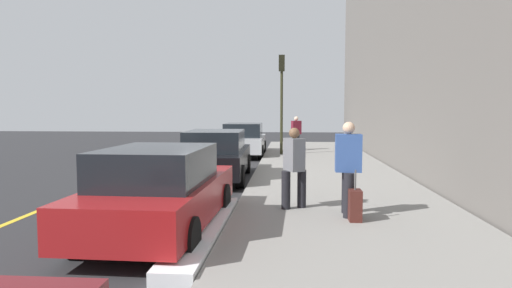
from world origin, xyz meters
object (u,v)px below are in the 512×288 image
object	(u,v)px
rolling_suitcase	(355,205)
pedestrian_grey_coat	(294,166)
parked_car_red	(160,190)
traffic_light_pole	(282,87)
pedestrian_burgundy_coat	(296,132)
pedestrian_blue_coat	(348,166)
parked_car_silver	(244,140)
parked_car_black	(216,155)

from	to	relation	value
rolling_suitcase	pedestrian_grey_coat	bearing A→B (deg)	49.06
parked_car_red	traffic_light_pole	bearing A→B (deg)	-8.64
pedestrian_burgundy_coat	rolling_suitcase	world-z (taller)	pedestrian_burgundy_coat
pedestrian_blue_coat	traffic_light_pole	distance (m)	11.63
parked_car_silver	pedestrian_burgundy_coat	xyz separation A→B (m)	(1.78, -2.40, 0.27)
parked_car_red	pedestrian_burgundy_coat	world-z (taller)	pedestrian_burgundy_coat
parked_car_red	pedestrian_grey_coat	size ratio (longest dim) A/B	2.74
traffic_light_pole	rolling_suitcase	size ratio (longest dim) A/B	4.73
pedestrian_blue_coat	rolling_suitcase	xyz separation A→B (m)	(-0.41, -0.08, -0.66)
pedestrian_blue_coat	parked_car_black	bearing A→B (deg)	34.25
parked_car_black	parked_car_silver	world-z (taller)	same
pedestrian_blue_coat	pedestrian_burgundy_coat	xyz separation A→B (m)	(13.39, 0.76, -0.07)
parked_car_black	pedestrian_blue_coat	xyz separation A→B (m)	(-4.87, -3.31, 0.34)
parked_car_red	pedestrian_burgundy_coat	xyz separation A→B (m)	(14.37, -2.56, 0.27)
parked_car_red	parked_car_silver	bearing A→B (deg)	-0.76
pedestrian_grey_coat	rolling_suitcase	size ratio (longest dim) A/B	1.77
parked_car_red	parked_car_black	distance (m)	5.84
parked_car_red	pedestrian_burgundy_coat	bearing A→B (deg)	-10.12
traffic_light_pole	pedestrian_blue_coat	bearing A→B (deg)	-172.75
parked_car_silver	pedestrian_burgundy_coat	distance (m)	3.00
parked_car_black	parked_car_red	bearing A→B (deg)	179.93
parked_car_red	pedestrian_blue_coat	xyz separation A→B (m)	(0.97, -3.32, 0.34)
parked_car_black	pedestrian_blue_coat	size ratio (longest dim) A/B	2.55
pedestrian_burgundy_coat	rolling_suitcase	size ratio (longest dim) A/B	1.78
parked_car_black	traffic_light_pole	distance (m)	7.15
parked_car_black	parked_car_silver	bearing A→B (deg)	-1.37
pedestrian_blue_coat	traffic_light_pole	xyz separation A→B (m)	(11.37, 1.45, 2.01)
parked_car_red	parked_car_black	size ratio (longest dim) A/B	0.99
parked_car_silver	pedestrian_blue_coat	xyz separation A→B (m)	(-11.61, -3.15, 0.34)
pedestrian_burgundy_coat	pedestrian_blue_coat	bearing A→B (deg)	-176.76
pedestrian_blue_coat	pedestrian_grey_coat	world-z (taller)	pedestrian_blue_coat
pedestrian_blue_coat	pedestrian_burgundy_coat	bearing A→B (deg)	3.24
parked_car_red	parked_car_black	world-z (taller)	same
pedestrian_burgundy_coat	pedestrian_grey_coat	xyz separation A→B (m)	(-12.86, 0.25, -0.00)
rolling_suitcase	parked_car_red	bearing A→B (deg)	99.40
pedestrian_grey_coat	traffic_light_pole	size ratio (longest dim) A/B	0.37
pedestrian_blue_coat	rolling_suitcase	world-z (taller)	pedestrian_blue_coat
parked_car_black	pedestrian_burgundy_coat	xyz separation A→B (m)	(8.53, -2.56, 0.27)
pedestrian_blue_coat	parked_car_silver	bearing A→B (deg)	15.20
parked_car_black	pedestrian_burgundy_coat	bearing A→B (deg)	-16.69
pedestrian_grey_coat	parked_car_silver	bearing A→B (deg)	10.97
parked_car_black	parked_car_silver	size ratio (longest dim) A/B	1.08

